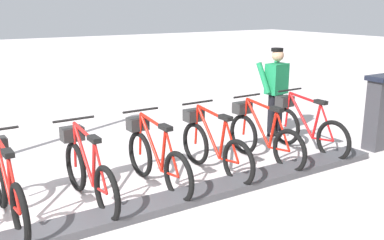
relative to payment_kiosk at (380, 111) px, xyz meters
The scene contains 10 objects.
ground_plane 5.27m from the payment_kiosk, 90.58° to the left, with size 60.00×60.00×0.00m, color silver.
dock_rail_base 5.26m from the payment_kiosk, 90.58° to the left, with size 0.44×9.33×0.10m, color #47474C.
payment_kiosk is the anchor object (origin of this frame).
bike_docked_0 1.32m from the payment_kiosk, 63.81° to the left, with size 1.72×0.54×1.02m.
bike_docked_1 2.20m from the payment_kiosk, 74.84° to the left, with size 1.72×0.54×1.02m.
bike_docked_2 3.12m from the payment_kiosk, 79.41° to the left, with size 1.72×0.54×1.02m.
bike_docked_3 4.05m from the payment_kiosk, 81.88° to the left, with size 1.72×0.54×1.02m.
bike_docked_4 4.99m from the payment_kiosk, 83.41° to the left, with size 1.72×0.54×1.02m.
bike_docked_5 5.93m from the payment_kiosk, 84.47° to the left, with size 1.72×0.54×1.02m.
worker_near_rack 1.83m from the payment_kiosk, 32.08° to the left, with size 0.49×0.67×1.66m.
Camera 1 is at (-4.46, 1.40, 2.42)m, focal length 41.61 mm.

